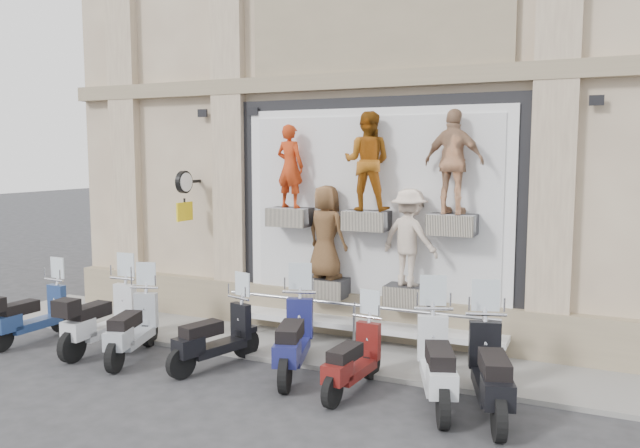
{
  "coord_description": "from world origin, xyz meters",
  "views": [
    {
      "loc": [
        3.87,
        -7.92,
        3.51
      ],
      "look_at": [
        -0.61,
        1.9,
        2.3
      ],
      "focal_mm": 35.0,
      "sensor_mm": 36.0,
      "label": 1
    }
  ],
  "objects_px": {
    "scooter_c": "(132,314)",
    "scooter_g": "(437,345)",
    "scooter_f": "(353,345)",
    "scooter_b": "(102,304)",
    "scooter_e": "(293,323)",
    "scooter_h": "(491,353)",
    "guard_rail": "(354,329)",
    "scooter_a": "(31,302)",
    "scooter_d": "(215,323)",
    "clock_sign_bracket": "(185,189)"
  },
  "relations": [
    {
      "from": "scooter_f",
      "to": "scooter_c",
      "type": "bearing_deg",
      "value": -173.24
    },
    {
      "from": "scooter_d",
      "to": "guard_rail",
      "type": "bearing_deg",
      "value": 57.23
    },
    {
      "from": "guard_rail",
      "to": "scooter_a",
      "type": "height_order",
      "value": "scooter_a"
    },
    {
      "from": "scooter_f",
      "to": "scooter_g",
      "type": "height_order",
      "value": "scooter_g"
    },
    {
      "from": "guard_rail",
      "to": "scooter_a",
      "type": "xyz_separation_m",
      "value": [
        -5.78,
        -1.78,
        0.29
      ]
    },
    {
      "from": "scooter_e",
      "to": "scooter_f",
      "type": "bearing_deg",
      "value": -31.95
    },
    {
      "from": "scooter_h",
      "to": "scooter_a",
      "type": "bearing_deg",
      "value": 164.03
    },
    {
      "from": "scooter_c",
      "to": "scooter_d",
      "type": "xyz_separation_m",
      "value": [
        1.56,
        0.19,
        -0.03
      ]
    },
    {
      "from": "scooter_h",
      "to": "guard_rail",
      "type": "bearing_deg",
      "value": 131.22
    },
    {
      "from": "guard_rail",
      "to": "scooter_c",
      "type": "relative_size",
      "value": 2.61
    },
    {
      "from": "scooter_h",
      "to": "scooter_g",
      "type": "bearing_deg",
      "value": 158.91
    },
    {
      "from": "scooter_a",
      "to": "scooter_b",
      "type": "bearing_deg",
      "value": 9.95
    },
    {
      "from": "guard_rail",
      "to": "scooter_a",
      "type": "distance_m",
      "value": 6.05
    },
    {
      "from": "clock_sign_bracket",
      "to": "scooter_h",
      "type": "bearing_deg",
      "value": -17.6
    },
    {
      "from": "scooter_a",
      "to": "scooter_e",
      "type": "relative_size",
      "value": 0.89
    },
    {
      "from": "scooter_c",
      "to": "scooter_e",
      "type": "bearing_deg",
      "value": -8.69
    },
    {
      "from": "clock_sign_bracket",
      "to": "scooter_d",
      "type": "bearing_deg",
      "value": -44.64
    },
    {
      "from": "scooter_a",
      "to": "scooter_b",
      "type": "xyz_separation_m",
      "value": [
        1.55,
        0.19,
        0.08
      ]
    },
    {
      "from": "scooter_b",
      "to": "scooter_f",
      "type": "height_order",
      "value": "scooter_b"
    },
    {
      "from": "clock_sign_bracket",
      "to": "scooter_g",
      "type": "xyz_separation_m",
      "value": [
        5.75,
        -2.01,
        -1.94
      ]
    },
    {
      "from": "scooter_e",
      "to": "clock_sign_bracket",
      "type": "bearing_deg",
      "value": 134.93
    },
    {
      "from": "scooter_b",
      "to": "scooter_f",
      "type": "bearing_deg",
      "value": -2.36
    },
    {
      "from": "guard_rail",
      "to": "scooter_b",
      "type": "relative_size",
      "value": 2.46
    },
    {
      "from": "scooter_a",
      "to": "scooter_h",
      "type": "xyz_separation_m",
      "value": [
        8.38,
        0.19,
        0.1
      ]
    },
    {
      "from": "clock_sign_bracket",
      "to": "scooter_c",
      "type": "relative_size",
      "value": 0.53
    },
    {
      "from": "scooter_b",
      "to": "scooter_f",
      "type": "xyz_separation_m",
      "value": [
        4.85,
        -0.02,
        -0.12
      ]
    },
    {
      "from": "scooter_c",
      "to": "scooter_g",
      "type": "height_order",
      "value": "scooter_g"
    },
    {
      "from": "guard_rail",
      "to": "scooter_a",
      "type": "relative_size",
      "value": 2.71
    },
    {
      "from": "scooter_f",
      "to": "scooter_e",
      "type": "bearing_deg",
      "value": 170.11
    },
    {
      "from": "scooter_f",
      "to": "scooter_b",
      "type": "bearing_deg",
      "value": -175.44
    },
    {
      "from": "scooter_b",
      "to": "scooter_d",
      "type": "height_order",
      "value": "scooter_b"
    },
    {
      "from": "scooter_c",
      "to": "scooter_d",
      "type": "bearing_deg",
      "value": -10.27
    },
    {
      "from": "guard_rail",
      "to": "clock_sign_bracket",
      "type": "distance_m",
      "value": 4.57
    },
    {
      "from": "scooter_a",
      "to": "scooter_f",
      "type": "relative_size",
      "value": 1.06
    },
    {
      "from": "scooter_f",
      "to": "scooter_g",
      "type": "bearing_deg",
      "value": 8.19
    },
    {
      "from": "clock_sign_bracket",
      "to": "scooter_h",
      "type": "relative_size",
      "value": 0.48
    },
    {
      "from": "clock_sign_bracket",
      "to": "scooter_c",
      "type": "xyz_separation_m",
      "value": [
        0.5,
        -2.22,
        -2.01
      ]
    },
    {
      "from": "scooter_a",
      "to": "scooter_e",
      "type": "xyz_separation_m",
      "value": [
        5.26,
        0.46,
        0.09
      ]
    },
    {
      "from": "scooter_a",
      "to": "scooter_d",
      "type": "relative_size",
      "value": 1.0
    },
    {
      "from": "scooter_c",
      "to": "scooter_e",
      "type": "height_order",
      "value": "scooter_e"
    },
    {
      "from": "scooter_d",
      "to": "scooter_g",
      "type": "bearing_deg",
      "value": 17.29
    },
    {
      "from": "scooter_c",
      "to": "scooter_g",
      "type": "xyz_separation_m",
      "value": [
        5.25,
        0.21,
        0.07
      ]
    },
    {
      "from": "scooter_c",
      "to": "guard_rail",
      "type": "bearing_deg",
      "value": 10.0
    },
    {
      "from": "scooter_b",
      "to": "scooter_g",
      "type": "height_order",
      "value": "scooter_g"
    },
    {
      "from": "scooter_b",
      "to": "scooter_e",
      "type": "xyz_separation_m",
      "value": [
        3.72,
        0.28,
        0.01
      ]
    },
    {
      "from": "guard_rail",
      "to": "clock_sign_bracket",
      "type": "bearing_deg",
      "value": 173.16
    },
    {
      "from": "scooter_a",
      "to": "scooter_g",
      "type": "relative_size",
      "value": 0.88
    },
    {
      "from": "clock_sign_bracket",
      "to": "scooter_b",
      "type": "relative_size",
      "value": 0.5
    },
    {
      "from": "scooter_b",
      "to": "scooter_f",
      "type": "distance_m",
      "value": 4.85
    },
    {
      "from": "scooter_e",
      "to": "scooter_f",
      "type": "relative_size",
      "value": 1.18
    }
  ]
}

